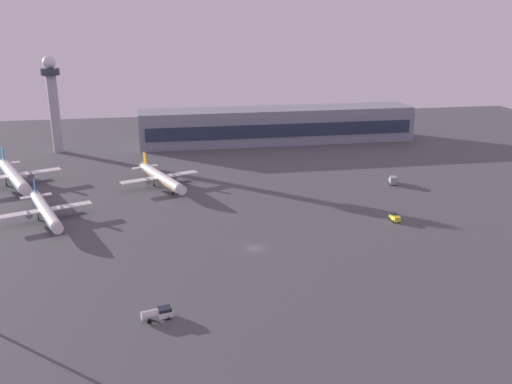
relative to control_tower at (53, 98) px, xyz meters
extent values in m
plane|color=#4C4C51|center=(68.33, -122.53, -24.50)|extent=(416.00, 416.00, 0.00)
cube|color=gray|center=(102.40, 3.35, -17.50)|extent=(132.20, 22.00, 14.00)
cube|color=#263347|center=(102.40, -7.85, -16.80)|extent=(126.91, 0.40, 6.16)
cube|color=gray|center=(102.40, 3.35, -9.30)|extent=(132.20, 19.80, 2.40)
cylinder|color=#A8A8B2|center=(0.00, 0.00, -7.33)|extent=(4.40, 4.40, 34.33)
cylinder|color=#2D3847|center=(0.00, 0.00, 11.33)|extent=(8.00, 8.00, 3.00)
sphere|color=silver|center=(0.00, 0.00, 15.35)|extent=(5.60, 5.60, 5.60)
cylinder|color=silver|center=(10.15, -91.59, -20.94)|extent=(13.98, 30.45, 3.30)
cone|color=silver|center=(15.95, -107.22, -20.94)|extent=(3.66, 3.04, 3.13)
cone|color=silver|center=(4.28, -75.81, -20.94)|extent=(3.63, 3.31, 2.97)
cube|color=silver|center=(9.85, -90.78, -21.11)|extent=(27.25, 12.93, 0.30)
cube|color=silver|center=(4.86, -77.35, -20.76)|extent=(9.68, 5.28, 0.30)
cube|color=#19479E|center=(4.95, -77.60, -18.12)|extent=(1.21, 2.69, 5.64)
cylinder|color=slate|center=(14.32, -89.12, -21.72)|extent=(2.88, 3.59, 1.91)
cylinder|color=slate|center=(5.37, -92.44, -21.72)|extent=(2.88, 3.59, 1.91)
cube|color=#19479E|center=(10.15, -91.59, -21.85)|extent=(12.80, 27.99, 0.31)
cylinder|color=#333338|center=(13.63, -100.97, -22.48)|extent=(0.24, 0.24, 3.08)
cylinder|color=black|center=(13.63, -100.97, -24.02)|extent=(0.66, 1.02, 0.95)
cylinder|color=#333338|center=(11.18, -88.89, -22.48)|extent=(0.24, 0.24, 3.08)
cylinder|color=black|center=(11.18, -88.89, -24.02)|extent=(0.66, 1.02, 0.95)
cylinder|color=#333338|center=(7.60, -90.22, -22.48)|extent=(0.24, 0.24, 3.08)
cylinder|color=black|center=(7.60, -90.22, -24.02)|extent=(0.66, 1.02, 0.95)
cylinder|color=silver|center=(44.96, -62.62, -20.78)|extent=(15.08, 31.62, 3.44)
cone|color=silver|center=(51.30, -78.82, -20.78)|extent=(3.84, 3.22, 3.27)
cone|color=silver|center=(38.57, -46.25, -20.78)|extent=(3.81, 3.49, 3.10)
cube|color=silver|center=(44.63, -61.78, -20.96)|extent=(28.32, 13.93, 0.32)
cube|color=silver|center=(39.19, -47.86, -20.60)|extent=(10.07, 5.65, 0.32)
cube|color=orange|center=(39.29, -48.11, -17.84)|extent=(1.31, 2.80, 5.89)
cylinder|color=slate|center=(49.27, -59.96, -21.60)|extent=(3.04, 3.76, 1.99)
cylinder|color=slate|center=(39.99, -63.59, -21.60)|extent=(3.04, 3.76, 1.99)
cube|color=orange|center=(44.96, -62.62, -21.73)|extent=(13.81, 29.07, 0.33)
cylinder|color=#333338|center=(48.76, -72.34, -22.39)|extent=(0.25, 0.25, 3.22)
cylinder|color=black|center=(48.76, -72.34, -24.00)|extent=(0.70, 1.06, 1.00)
cylinder|color=#333338|center=(45.99, -59.79, -22.39)|extent=(0.25, 0.25, 3.22)
cylinder|color=black|center=(45.99, -59.79, -24.00)|extent=(0.70, 1.06, 1.00)
cylinder|color=#333338|center=(42.28, -61.24, -22.39)|extent=(0.25, 0.25, 3.22)
cylinder|color=black|center=(42.28, -61.24, -24.00)|extent=(0.70, 1.06, 1.00)
cylinder|color=silver|center=(-7.33, -53.06, -20.20)|extent=(18.30, 36.36, 3.99)
cone|color=silver|center=(0.47, -71.63, -20.20)|extent=(4.47, 3.79, 3.79)
cone|color=silver|center=(-15.22, -34.30, -20.20)|extent=(4.45, 4.10, 3.59)
cube|color=silver|center=(-7.74, -52.10, -20.41)|extent=(32.57, 16.87, 0.37)
cube|color=silver|center=(-14.44, -36.14, -19.99)|extent=(11.61, 6.79, 0.37)
cube|color=#1984B2|center=(-14.32, -36.43, -16.79)|extent=(1.59, 3.22, 6.82)
cylinder|color=slate|center=(-2.42, -49.86, -21.14)|extent=(3.59, 4.38, 2.31)
cube|color=#1984B2|center=(-7.33, -53.06, -21.29)|extent=(16.77, 33.42, 0.38)
cylinder|color=#333338|center=(-2.65, -64.20, -22.06)|extent=(0.29, 0.29, 3.72)
cylinder|color=black|center=(-2.65, -64.20, -23.92)|extent=(0.83, 1.23, 1.15)
cylinder|color=#333338|center=(-6.22, -49.75, -22.06)|extent=(0.29, 0.29, 3.72)
cylinder|color=black|center=(-6.22, -49.75, -23.92)|extent=(0.83, 1.23, 1.15)
cylinder|color=#333338|center=(-10.48, -51.54, -22.06)|extent=(0.29, 0.29, 3.72)
cylinder|color=black|center=(-10.48, -51.54, -23.92)|extent=(0.83, 1.23, 1.15)
cube|color=white|center=(44.03, -154.15, -23.45)|extent=(3.46, 3.01, 1.20)
cube|color=#1E232D|center=(44.03, -154.15, -22.50)|extent=(3.06, 2.74, 0.70)
cylinder|color=silver|center=(41.39, -154.75, -23.06)|extent=(4.49, 2.69, 1.80)
cylinder|color=black|center=(44.20, -153.03, -24.05)|extent=(0.94, 0.49, 0.90)
cylinder|color=black|center=(44.67, -155.08, -24.05)|extent=(0.94, 0.49, 0.90)
cylinder|color=black|center=(40.46, -153.88, -24.05)|extent=(0.94, 0.49, 0.90)
cylinder|color=black|center=(40.92, -155.93, -24.05)|extent=(0.94, 0.49, 0.90)
cube|color=yellow|center=(113.69, -109.18, -23.50)|extent=(2.03, 2.13, 1.10)
cube|color=#1E232D|center=(113.69, -109.18, -22.60)|extent=(1.87, 1.87, 0.70)
cube|color=yellow|center=(113.72, -111.07, -23.35)|extent=(1.95, 2.43, 1.40)
cylinder|color=black|center=(112.84, -108.90, -24.05)|extent=(0.31, 0.90, 0.90)
cylinder|color=black|center=(114.54, -108.88, -24.05)|extent=(0.31, 0.90, 0.90)
cylinder|color=black|center=(112.88, -111.59, -24.05)|extent=(0.31, 0.90, 0.90)
cylinder|color=black|center=(114.58, -111.57, -24.05)|extent=(0.31, 0.90, 0.90)
cube|color=gray|center=(129.26, -72.59, -23.45)|extent=(3.06, 3.30, 1.20)
cube|color=#1E232D|center=(129.26, -72.59, -22.50)|extent=(2.79, 2.93, 0.70)
cube|color=gray|center=(128.59, -74.97, -22.75)|extent=(3.20, 4.09, 2.60)
cylinder|color=black|center=(128.36, -71.93, -24.05)|extent=(0.54, 0.95, 0.90)
cylinder|color=black|center=(130.38, -72.51, -24.05)|extent=(0.54, 0.95, 0.90)
cylinder|color=black|center=(127.39, -75.32, -24.05)|extent=(0.54, 0.95, 0.90)
cylinder|color=black|center=(129.41, -75.89, -24.05)|extent=(0.54, 0.95, 0.90)
camera|label=1|loc=(44.66, -255.59, 34.88)|focal=38.59mm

